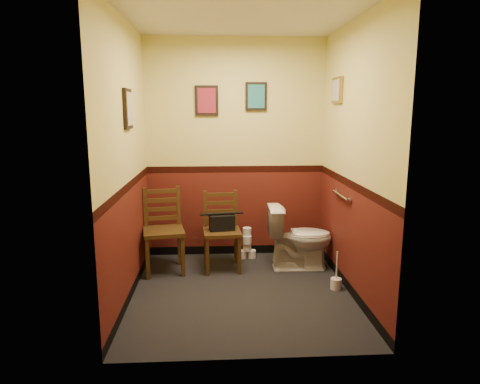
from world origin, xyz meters
name	(u,v)px	position (x,y,z in m)	size (l,w,h in m)	color
floor	(241,292)	(0.00, 0.00, 0.00)	(2.20, 2.40, 0.00)	black
ceiling	(242,14)	(0.00, 0.00, 2.70)	(2.20, 2.40, 0.00)	silver
wall_back	(236,150)	(0.00, 1.20, 1.35)	(2.20, 2.70, 0.00)	#511812
wall_front	(252,182)	(0.00, -1.20, 1.35)	(2.20, 2.70, 0.00)	#511812
wall_left	(126,162)	(-1.10, 0.00, 1.35)	(2.40, 2.70, 0.00)	#511812
wall_right	(353,161)	(1.10, 0.00, 1.35)	(2.40, 2.70, 0.00)	#511812
grab_bar	(341,196)	(1.07, 0.25, 0.95)	(0.05, 0.56, 0.06)	silver
framed_print_back_a	(207,101)	(-0.35, 1.18, 1.95)	(0.28, 0.04, 0.36)	black
framed_print_back_b	(256,96)	(0.25, 1.18, 2.00)	(0.26, 0.04, 0.34)	black
framed_print_left	(128,109)	(-1.08, 0.10, 1.85)	(0.04, 0.30, 0.38)	black
framed_print_right	(337,90)	(1.08, 0.60, 2.05)	(0.04, 0.34, 0.28)	olive
toilet	(299,238)	(0.72, 0.65, 0.37)	(0.42, 0.75, 0.74)	white
toilet_brush	(336,283)	(0.99, 0.02, 0.07)	(0.11, 0.11, 0.41)	silver
chair_left	(163,230)	(-0.86, 0.67, 0.48)	(0.52, 0.52, 0.96)	#3E2A12
chair_right	(222,231)	(-0.19, 0.70, 0.45)	(0.45, 0.45, 0.91)	#3E2A12
handbag	(222,223)	(-0.19, 0.66, 0.56)	(0.30, 0.18, 0.21)	black
tp_stack	(247,245)	(0.13, 1.02, 0.17)	(0.23, 0.14, 0.39)	silver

